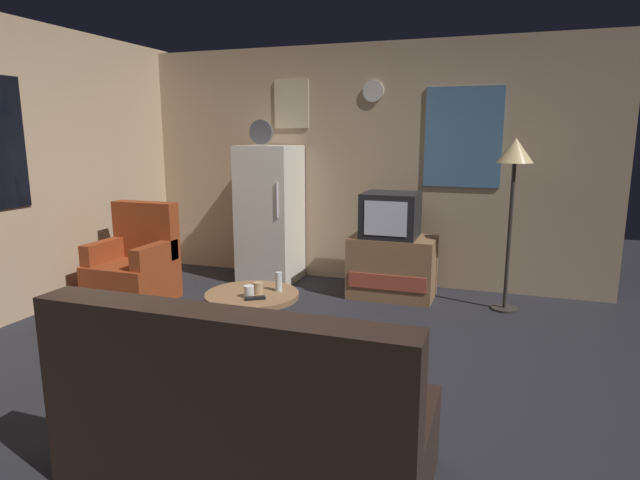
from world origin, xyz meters
name	(u,v)px	position (x,y,z in m)	size (l,w,h in m)	color
ground_plane	(272,366)	(0.00, 0.00, 0.00)	(12.00, 12.00, 0.00)	#232328
wall_with_art	(362,165)	(0.01, 2.45, 1.28)	(5.20, 0.12, 2.56)	tan
fridge	(270,214)	(-0.94, 2.08, 0.75)	(0.60, 0.62, 1.77)	silver
tv_stand	(392,267)	(0.47, 1.92, 0.31)	(0.84, 0.53, 0.62)	#8E6642
crt_tv	(391,215)	(0.44, 1.92, 0.84)	(0.54, 0.51, 0.44)	black
standing_lamp	(514,164)	(1.56, 1.85, 1.36)	(0.32, 0.32, 1.59)	#332D28
coffee_table	(253,319)	(-0.29, 0.30, 0.21)	(0.72, 0.72, 0.43)	#8E6642
wine_glass	(279,282)	(-0.12, 0.42, 0.50)	(0.05, 0.05, 0.15)	silver
mug_ceramic_white	(249,292)	(-0.26, 0.19, 0.47)	(0.08, 0.08, 0.09)	silver
mug_ceramic_tan	(258,288)	(-0.24, 0.30, 0.47)	(0.08, 0.08, 0.09)	tan
remote_control	(255,298)	(-0.20, 0.16, 0.44)	(0.15, 0.04, 0.02)	black
armchair	(135,267)	(-1.88, 0.96, 0.34)	(0.68, 0.68, 0.96)	maroon
couch	(244,420)	(0.40, -1.20, 0.31)	(1.70, 0.80, 0.92)	black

